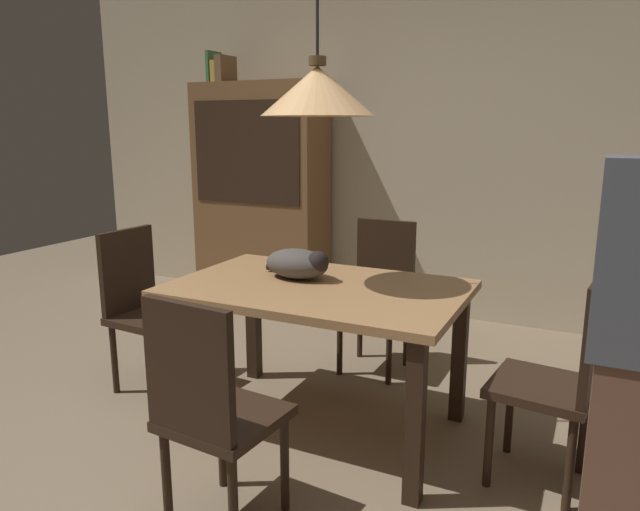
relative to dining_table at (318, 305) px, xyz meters
The scene contains 13 objects.
ground 0.85m from the dining_table, 104.51° to the right, with size 10.00×10.00×0.00m, color #847056.
back_wall 2.26m from the dining_table, 93.77° to the left, with size 6.40×0.10×2.90m, color beige.
dining_table is the anchor object (origin of this frame).
chair_left_side 1.14m from the dining_table, behind, with size 0.43×0.43×0.93m.
chair_near_front 0.89m from the dining_table, 90.45° to the right, with size 0.43×0.43×0.93m.
chair_far_back 0.89m from the dining_table, 89.92° to the left, with size 0.41×0.41×0.93m.
chair_right_side 1.14m from the dining_table, ahead, with size 0.44×0.44×0.93m.
cat_sleeping 0.24m from the dining_table, 151.44° to the left, with size 0.39×0.24×0.16m.
pendant_lamp 1.01m from the dining_table, 75.96° to the left, with size 0.52×0.52×1.30m.
hutch_bookcase 2.28m from the dining_table, 128.14° to the left, with size 1.12×0.45×1.85m.
book_green_slim 2.88m from the dining_table, 135.82° to the left, with size 0.03×0.20×0.26m, color #427A4C.
book_yellow_short 2.83m from the dining_table, 135.01° to the left, with size 0.04×0.20×0.18m, color gold.
book_brown_thick 2.80m from the dining_table, 133.88° to the left, with size 0.06×0.24×0.22m, color brown.
Camera 1 is at (1.35, -1.94, 1.51)m, focal length 33.09 mm.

